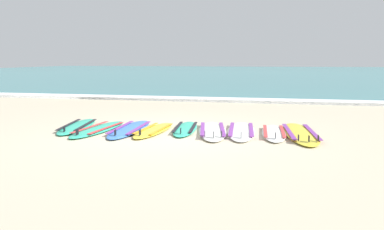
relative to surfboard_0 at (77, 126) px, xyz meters
name	(u,v)px	position (x,y,z in m)	size (l,w,h in m)	color
ground_plane	(168,135)	(2.24, -0.36, -0.04)	(80.00, 80.00, 0.00)	#C1B599
sea	(259,72)	(2.24, 35.82, 0.01)	(80.00, 60.00, 0.10)	teal
wave_foam_strip	(217,100)	(2.24, 6.26, 0.02)	(80.00, 0.87, 0.11)	white
surfboard_0	(77,126)	(0.00, 0.00, 0.00)	(0.94, 2.24, 0.18)	#2DB793
surfboard_1	(99,129)	(0.63, -0.24, 0.00)	(0.66, 2.22, 0.18)	#2DB793
surfboard_2	(130,129)	(1.29, -0.08, 0.00)	(0.72, 2.37, 0.18)	#3875CC
surfboard_3	(154,130)	(1.85, -0.11, 0.00)	(0.58, 1.98, 0.18)	yellow
surfboard_4	(185,129)	(2.46, 0.22, 0.00)	(0.70, 1.97, 0.18)	#2DB793
surfboard_5	(212,131)	(3.08, 0.11, 0.00)	(1.00, 2.40, 0.18)	silver
surfboard_6	(241,131)	(3.69, 0.21, 0.00)	(0.78, 2.36, 0.18)	white
surfboard_7	(274,133)	(4.37, 0.13, 0.00)	(0.59, 1.98, 0.18)	white
surfboard_8	(300,133)	(4.90, 0.19, 0.00)	(0.89, 2.60, 0.18)	yellow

